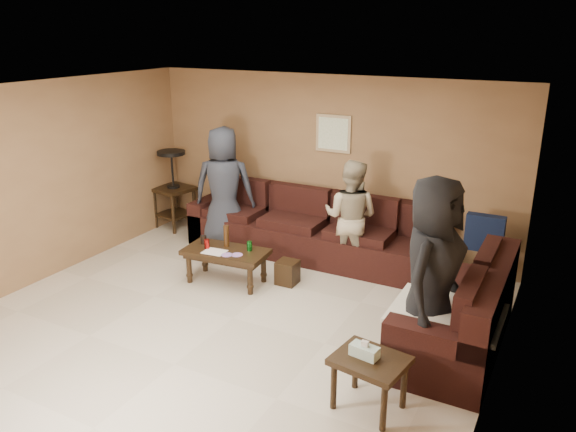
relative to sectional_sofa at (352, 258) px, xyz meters
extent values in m
plane|color=beige|center=(-0.81, -1.52, -0.33)|extent=(5.50, 5.50, 0.00)
cube|color=beige|center=(-0.81, -1.52, 2.12)|extent=(5.50, 5.00, 0.10)
cube|color=olive|center=(-0.81, 0.98, 0.92)|extent=(5.50, 0.10, 2.50)
cube|color=olive|center=(-0.81, -4.02, 0.92)|extent=(5.50, 0.10, 2.50)
cube|color=olive|center=(-3.56, -1.52, 0.92)|extent=(0.10, 5.00, 2.50)
cube|color=olive|center=(1.94, -1.52, 0.92)|extent=(0.10, 5.00, 2.50)
cube|color=black|center=(-0.81, 0.53, -0.10)|extent=(3.70, 0.90, 0.45)
cube|color=black|center=(-0.81, 0.86, 0.35)|extent=(3.70, 0.24, 0.45)
cube|color=black|center=(-2.54, 0.53, -0.01)|extent=(0.24, 0.90, 0.63)
cube|color=black|center=(1.49, -0.92, -0.10)|extent=(0.90, 2.00, 0.45)
cube|color=black|center=(1.82, -0.92, 0.35)|extent=(0.24, 2.00, 0.45)
cube|color=black|center=(1.49, -1.80, -0.01)|extent=(0.90, 0.24, 0.63)
cube|color=#111A36|center=(1.49, 0.53, 0.42)|extent=(0.45, 0.14, 0.45)
cube|color=white|center=(1.49, -1.37, 0.25)|extent=(1.00, 0.85, 0.04)
cube|color=black|center=(-1.41, -0.76, 0.09)|extent=(1.10, 0.62, 0.06)
cube|color=black|center=(-1.41, -0.76, 0.03)|extent=(1.02, 0.54, 0.05)
cylinder|color=black|center=(-1.82, -0.99, -0.13)|extent=(0.07, 0.07, 0.38)
cylinder|color=black|center=(-0.96, -0.91, -0.13)|extent=(0.07, 0.07, 0.38)
cylinder|color=black|center=(-1.85, -0.60, -0.13)|extent=(0.07, 0.07, 0.38)
cylinder|color=black|center=(-0.99, -0.53, -0.13)|extent=(0.07, 0.07, 0.38)
cylinder|color=maroon|center=(-1.64, -0.83, 0.18)|extent=(0.07, 0.07, 0.12)
cylinder|color=#157620|center=(-1.13, -0.64, 0.18)|extent=(0.07, 0.07, 0.12)
cylinder|color=#351E0C|center=(-1.46, -0.65, 0.26)|extent=(0.07, 0.07, 0.28)
cylinder|color=black|center=(-1.78, -0.71, 0.17)|extent=(0.08, 0.08, 0.11)
cube|color=silver|center=(-1.49, -0.88, 0.12)|extent=(0.30, 0.24, 0.00)
cylinder|color=#F054A8|center=(-1.30, -0.89, 0.12)|extent=(0.14, 0.14, 0.01)
cylinder|color=#F054A8|center=(-1.19, -0.83, 0.12)|extent=(0.14, 0.14, 0.01)
cube|color=black|center=(-3.31, 0.59, 0.32)|extent=(0.64, 0.64, 0.06)
cube|color=black|center=(-3.31, 0.59, -0.10)|extent=(0.57, 0.57, 0.03)
cylinder|color=black|center=(-3.57, 0.42, 0.00)|extent=(0.06, 0.06, 0.64)
cylinder|color=black|center=(-3.13, 0.34, 0.00)|extent=(0.06, 0.06, 0.64)
cylinder|color=black|center=(-3.49, 0.85, 0.00)|extent=(0.06, 0.06, 0.64)
cylinder|color=black|center=(-3.05, 0.77, 0.00)|extent=(0.06, 0.06, 0.64)
cylinder|color=black|center=(-3.31, 0.59, 0.36)|extent=(0.20, 0.20, 0.03)
cylinder|color=black|center=(-3.31, 0.59, 0.64)|extent=(0.03, 0.03, 0.53)
cylinder|color=black|center=(-3.31, 0.59, 0.91)|extent=(0.44, 0.44, 0.06)
cube|color=black|center=(1.07, -2.28, 0.14)|extent=(0.66, 0.57, 0.05)
cylinder|color=black|center=(0.81, -2.42, -0.09)|extent=(0.05, 0.05, 0.46)
cylinder|color=black|center=(1.28, -2.49, -0.09)|extent=(0.05, 0.05, 0.46)
cylinder|color=black|center=(0.86, -2.06, -0.09)|extent=(0.05, 0.05, 0.46)
cylinder|color=black|center=(1.33, -2.13, -0.09)|extent=(0.05, 0.05, 0.46)
cube|color=silver|center=(1.02, -2.28, 0.21)|extent=(0.26, 0.16, 0.10)
cube|color=silver|center=(1.02, -2.28, 0.28)|extent=(0.06, 0.04, 0.05)
cube|color=black|center=(-0.70, -0.43, -0.17)|extent=(0.26, 0.26, 0.30)
cube|color=tan|center=(-0.71, 0.96, 1.37)|extent=(0.52, 0.03, 0.52)
cube|color=white|center=(-0.71, 0.95, 1.37)|extent=(0.44, 0.01, 0.44)
imported|color=#292E39|center=(-2.12, 0.29, 0.57)|extent=(1.03, 0.88, 1.79)
imported|color=tan|center=(-0.15, 0.30, 0.43)|extent=(0.76, 0.60, 1.52)
imported|color=black|center=(1.31, -1.36, 0.61)|extent=(0.69, 0.97, 1.88)
camera|label=1|loc=(2.36, -6.17, 2.79)|focal=35.00mm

